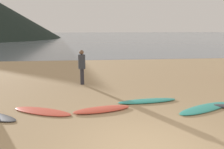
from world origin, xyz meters
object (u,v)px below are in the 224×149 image
(surfboard_3, at_px, (147,101))
(person_2, at_px, (82,64))
(surfboard_1, at_px, (42,111))
(surfboard_2, at_px, (102,109))
(surfboard_4, at_px, (205,108))

(surfboard_3, distance_m, person_2, 3.97)
(surfboard_1, xyz_separation_m, surfboard_2, (1.98, -0.07, 0.02))
(surfboard_1, xyz_separation_m, surfboard_3, (3.73, 0.66, 0.01))
(surfboard_4, xyz_separation_m, person_2, (-4.27, 3.87, 0.96))
(surfboard_3, relative_size, surfboard_4, 0.96)
(surfboard_2, relative_size, surfboard_3, 0.86)
(surfboard_2, distance_m, person_2, 3.85)
(surfboard_2, distance_m, surfboard_3, 1.90)
(surfboard_3, bearing_deg, surfboard_4, -34.31)
(surfboard_1, distance_m, surfboard_3, 3.79)
(surfboard_1, distance_m, surfboard_4, 5.50)
(surfboard_2, height_order, surfboard_3, surfboard_2)
(surfboard_3, height_order, surfboard_4, surfboard_3)
(surfboard_2, bearing_deg, surfboard_3, 10.09)
(surfboard_4, height_order, person_2, person_2)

